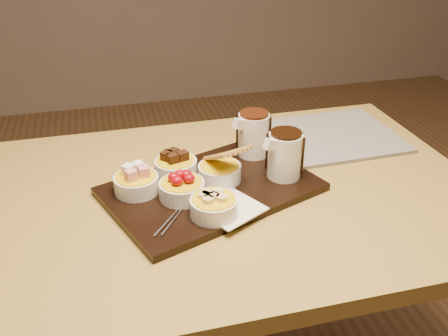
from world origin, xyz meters
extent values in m
cube|color=#A4883D|center=(0.00, 0.00, 0.73)|extent=(1.20, 0.80, 0.04)
cylinder|color=#A4883D|center=(-0.54, 0.34, 0.35)|extent=(0.06, 0.06, 0.71)
cylinder|color=#A4883D|center=(0.54, 0.34, 0.35)|extent=(0.06, 0.06, 0.71)
cube|color=black|center=(-0.03, 0.00, 0.76)|extent=(0.54, 0.44, 0.02)
cube|color=white|center=(-0.01, -0.10, 0.77)|extent=(0.16, 0.16, 0.00)
cylinder|color=silver|center=(-0.20, 0.02, 0.79)|extent=(0.10, 0.10, 0.04)
cylinder|color=silver|center=(-0.10, 0.07, 0.79)|extent=(0.10, 0.10, 0.04)
cylinder|color=silver|center=(-0.10, -0.03, 0.79)|extent=(0.10, 0.10, 0.04)
cylinder|color=silver|center=(0.00, 0.02, 0.79)|extent=(0.10, 0.10, 0.04)
cylinder|color=silver|center=(-0.05, -0.12, 0.79)|extent=(0.10, 0.10, 0.04)
cylinder|color=silver|center=(0.15, 0.00, 0.82)|extent=(0.10, 0.10, 0.11)
cylinder|color=silver|center=(0.11, 0.12, 0.82)|extent=(0.10, 0.10, 0.11)
cube|color=beige|center=(0.35, 0.20, 0.76)|extent=(0.38, 0.31, 0.01)
camera|label=1|loc=(-0.25, -0.95, 1.36)|focal=40.00mm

